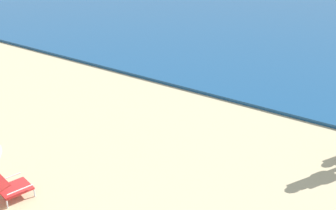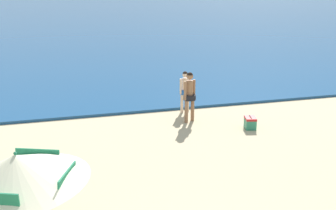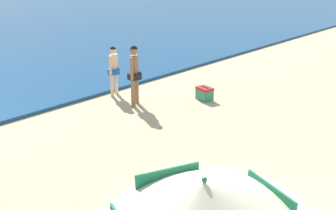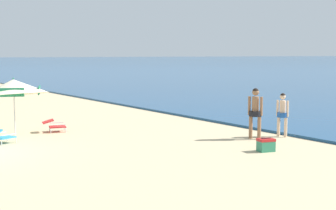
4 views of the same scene
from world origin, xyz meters
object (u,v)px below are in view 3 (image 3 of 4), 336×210
person_standing_near_shore (134,71)px  person_standing_beside (114,67)px  cooler_box (205,93)px  beach_umbrella_striped_main (204,205)px

person_standing_near_shore → person_standing_beside: (0.20, 1.15, -0.12)m
person_standing_beside → cooler_box: 2.95m
person_standing_near_shore → beach_umbrella_striped_main: bearing=-129.0°
person_standing_beside → cooler_box: person_standing_beside is taller
person_standing_beside → cooler_box: (1.55, -2.41, -0.71)m
beach_umbrella_striped_main → cooler_box: beach_umbrella_striped_main is taller
beach_umbrella_striped_main → person_standing_near_shore: bearing=51.0°
cooler_box → beach_umbrella_striped_main: bearing=-142.7°
person_standing_near_shore → person_standing_beside: size_ratio=1.14×
cooler_box → person_standing_near_shore: bearing=144.4°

